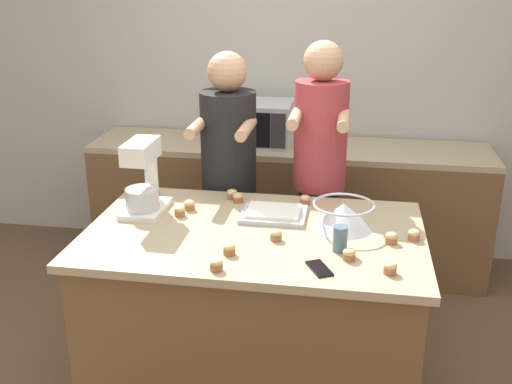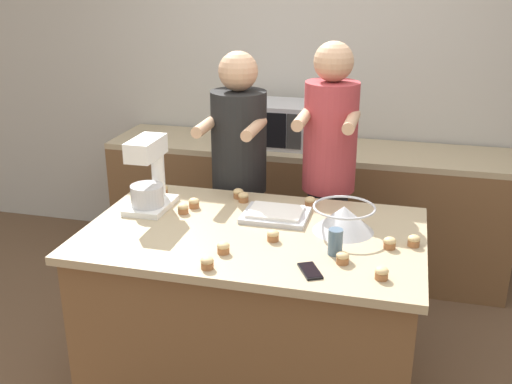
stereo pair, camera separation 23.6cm
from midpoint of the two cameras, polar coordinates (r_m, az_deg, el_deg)
name	(u,v)px [view 1 (the left image)]	position (r m, az deg, el deg)	size (l,w,h in m)	color
ground_plane	(254,384)	(3.36, -2.26, -17.88)	(16.00, 16.00, 0.00)	brown
back_wall	(295,75)	(4.47, 2.23, 11.03)	(10.00, 0.06, 2.70)	#B2ADA3
island_counter	(254,311)	(3.10, -2.38, -11.31)	(1.62, 1.01, 0.90)	brown
back_counter	(287,205)	(4.38, 1.48, -1.31)	(2.80, 0.60, 0.92)	brown
person_left	(229,183)	(3.59, -4.48, 0.80)	(0.34, 0.50, 1.66)	#232328
person_right	(319,181)	(3.49, 4.08, 1.03)	(0.32, 0.49, 1.73)	#232328
stand_mixer	(144,181)	(3.12, -12.79, 0.98)	(0.20, 0.30, 0.38)	white
mixing_bowl	(343,215)	(2.90, 6.03, -2.21)	(0.30, 0.30, 0.13)	#BCBCC1
baking_tray	(274,214)	(3.03, -0.54, -2.10)	(0.33, 0.26, 0.04)	#BCBCC1
microwave_oven	(257,123)	(4.22, -1.53, 6.57)	(0.49, 0.40, 0.30)	#B7B7BC
cell_phone	(319,268)	(2.53, 3.38, -7.32)	(0.13, 0.16, 0.01)	black
drinking_glass	(340,239)	(2.67, 5.52, -4.50)	(0.07, 0.07, 0.12)	slate
cupcake_0	(155,192)	(3.36, -11.60, -0.06)	(0.06, 0.06, 0.05)	#9E6038
cupcake_1	(180,211)	(3.08, -9.46, -1.82)	(0.06, 0.06, 0.05)	#9E6038
cupcake_2	(305,200)	(3.19, 2.59, -0.78)	(0.06, 0.06, 0.05)	#9E6038
cupcake_3	(232,194)	(3.28, -4.35, -0.21)	(0.06, 0.06, 0.05)	#9E6038
cupcake_4	(349,254)	(2.61, 6.31, -5.95)	(0.06, 0.06, 0.05)	#9E6038
cupcake_5	(276,235)	(2.78, -0.51, -4.13)	(0.06, 0.06, 0.05)	#9E6038
cupcake_6	(229,249)	(2.65, -5.12, -5.46)	(0.06, 0.06, 0.05)	#9E6038
cupcake_7	(238,198)	(3.23, -3.81, -0.57)	(0.06, 0.06, 0.05)	#9E6038
cupcake_8	(391,238)	(2.79, 10.44, -4.35)	(0.06, 0.06, 0.05)	#9E6038
cupcake_9	(390,268)	(2.52, 10.05, -7.16)	(0.06, 0.06, 0.05)	#9E6038
cupcake_10	(414,235)	(2.84, 12.54, -4.04)	(0.06, 0.06, 0.05)	#9E6038
cupcake_11	(190,205)	(3.15, -8.48, -1.26)	(0.06, 0.06, 0.05)	#9E6038
cupcake_12	(216,264)	(2.52, -6.49, -6.93)	(0.06, 0.06, 0.05)	#9E6038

